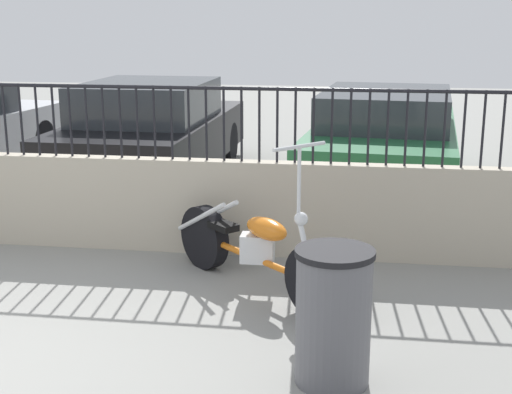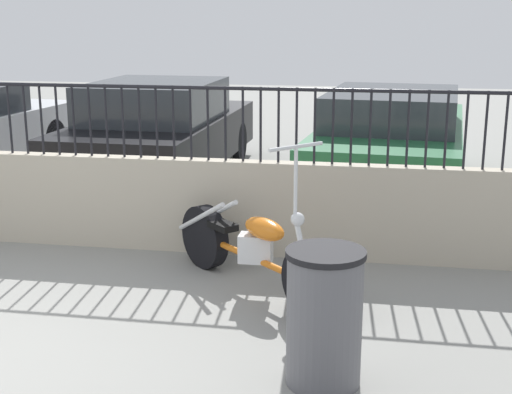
# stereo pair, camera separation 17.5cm
# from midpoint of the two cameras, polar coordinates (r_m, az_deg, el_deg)

# --- Properties ---
(low_wall) EXTENTS (10.84, 0.18, 0.94)m
(low_wall) POSITION_cam_midpoint_polar(r_m,az_deg,el_deg) (7.50, -13.35, -0.23)
(low_wall) COLOR #B2A893
(low_wall) RESTS_ON ground_plane
(fence_railing) EXTENTS (10.84, 0.04, 0.72)m
(fence_railing) POSITION_cam_midpoint_polar(r_m,az_deg,el_deg) (7.33, -13.78, 6.94)
(fence_railing) COLOR black
(fence_railing) RESTS_ON low_wall
(motorcycle_orange) EXTENTS (1.62, 1.53, 1.36)m
(motorcycle_orange) POSITION_cam_midpoint_polar(r_m,az_deg,el_deg) (6.18, -0.07, -3.96)
(motorcycle_orange) COLOR black
(motorcycle_orange) RESTS_ON ground_plane
(trash_bin) EXTENTS (0.51, 0.51, 0.90)m
(trash_bin) POSITION_cam_midpoint_polar(r_m,az_deg,el_deg) (4.61, 6.58, -9.55)
(trash_bin) COLOR #56565B
(trash_bin) RESTS_ON ground_plane
(car_black) EXTENTS (1.92, 4.38, 1.41)m
(car_black) POSITION_cam_midpoint_polar(r_m,az_deg,el_deg) (10.30, -7.22, 5.31)
(car_black) COLOR black
(car_black) RESTS_ON ground_plane
(car_green) EXTENTS (2.19, 4.70, 1.37)m
(car_green) POSITION_cam_midpoint_polar(r_m,az_deg,el_deg) (9.57, 11.37, 4.41)
(car_green) COLOR black
(car_green) RESTS_ON ground_plane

